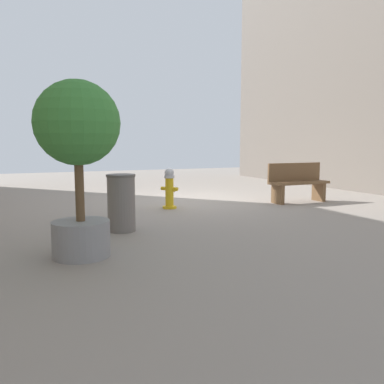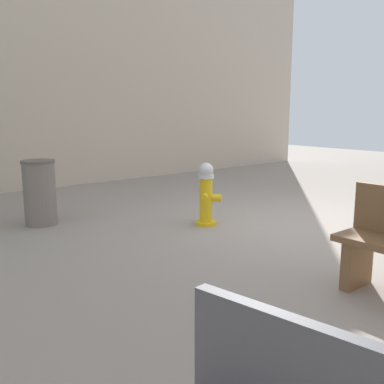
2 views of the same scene
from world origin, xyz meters
TOP-DOWN VIEW (x-y plane):
  - ground_plane at (0.00, 0.00)m, footprint 23.40×23.40m
  - fire_hydrant at (0.89, 1.03)m, footprint 0.36×0.36m
  - trash_bin at (2.40, 2.84)m, footprint 0.47×0.47m

SIDE VIEW (x-z plane):
  - ground_plane at x=0.00m, z-range 0.00..0.00m
  - fire_hydrant at x=0.89m, z-range 0.00..0.89m
  - trash_bin at x=2.40m, z-range 0.00..0.93m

